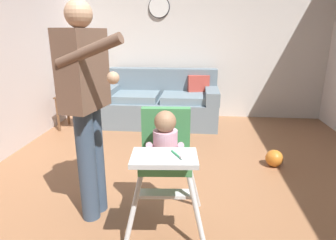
{
  "coord_description": "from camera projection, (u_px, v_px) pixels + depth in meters",
  "views": [
    {
      "loc": [
        0.06,
        -2.18,
        1.44
      ],
      "look_at": [
        -0.16,
        -0.03,
        0.77
      ],
      "focal_mm": 30.58,
      "sensor_mm": 36.0,
      "label": 1
    }
  ],
  "objects": [
    {
      "name": "couch",
      "position": [
        161.0,
        103.0,
        4.63
      ],
      "size": [
        1.81,
        0.86,
        0.86
      ],
      "rotation": [
        0.0,
        0.0,
        -1.57
      ],
      "color": "slate",
      "rests_on": "ground"
    },
    {
      "name": "side_table",
      "position": [
        73.0,
        104.0,
        4.38
      ],
      "size": [
        0.4,
        0.4,
        0.52
      ],
      "color": "brown",
      "rests_on": "ground"
    },
    {
      "name": "high_chair",
      "position": [
        165.0,
        149.0,
        2.02
      ],
      "size": [
        0.65,
        0.76,
        0.94
      ],
      "rotation": [
        0.0,
        0.0,
        -1.49
      ],
      "color": "silver",
      "rests_on": "ground"
    },
    {
      "name": "wall_far",
      "position": [
        194.0,
        34.0,
        4.76
      ],
      "size": [
        5.14,
        0.06,
        2.79
      ],
      "primitive_type": "cube",
      "color": "silver",
      "rests_on": "ground"
    },
    {
      "name": "sippy_cup",
      "position": [
        70.0,
        92.0,
        4.32
      ],
      "size": [
        0.07,
        0.07,
        0.1
      ],
      "primitive_type": "cylinder",
      "color": "green",
      "rests_on": "side_table"
    },
    {
      "name": "adult_standing",
      "position": [
        87.0,
        103.0,
        2.1
      ],
      "size": [
        0.51,
        0.56,
        1.65
      ],
      "rotation": [
        0.0,
        0.0,
        -0.19
      ],
      "color": "#394C63",
      "rests_on": "ground"
    },
    {
      "name": "wall_clock",
      "position": [
        159.0,
        7.0,
        4.65
      ],
      "size": [
        0.35,
        0.04,
        0.35
      ],
      "color": "white"
    },
    {
      "name": "ground",
      "position": [
        186.0,
        208.0,
        2.52
      ],
      "size": [
        5.94,
        7.16,
        0.1
      ],
      "primitive_type": "cube",
      "color": "#916140"
    },
    {
      "name": "toy_ball",
      "position": [
        274.0,
        158.0,
        3.18
      ],
      "size": [
        0.19,
        0.19,
        0.19
      ],
      "primitive_type": "sphere",
      "color": "orange",
      "rests_on": "ground"
    }
  ]
}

